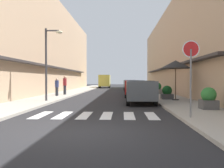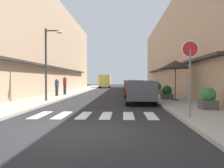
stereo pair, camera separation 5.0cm
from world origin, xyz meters
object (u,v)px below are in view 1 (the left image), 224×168
parked_car_far (132,85)px  planter_far (157,89)px  parked_car_mid (135,86)px  cafe_umbrella (176,65)px  planter_corner (209,99)px  parked_car_distant (130,84)px  pedestrian_walking_near (57,87)px  round_street_sign (191,58)px  delivery_van (105,80)px  planter_midblock (167,93)px  parked_car_near (140,89)px  pedestrian_walking_far (65,85)px  street_lamp (49,56)px

parked_car_far → planter_far: (2.36, -4.12, -0.29)m
parked_car_mid → planter_far: bearing=50.0°
parked_car_far → cafe_umbrella: size_ratio=1.45×
planter_corner → planter_far: planter_far is taller
parked_car_distant → pedestrian_walking_near: size_ratio=2.72×
round_street_sign → pedestrian_walking_near: (-8.23, 11.55, -1.40)m
delivery_van → planter_midblock: (6.52, -26.80, -0.84)m
cafe_umbrella → planter_corner: bearing=-84.8°
parked_car_near → planter_midblock: 3.09m
parked_car_far → planter_corner: parked_car_far is taller
round_street_sign → pedestrian_walking_near: round_street_sign is taller
round_street_sign → planter_midblock: 8.79m
parked_car_mid → pedestrian_walking_near: bearing=-173.6°
planter_midblock → parked_car_far: bearing=101.2°
planter_midblock → pedestrian_walking_far: (-8.68, 4.83, 0.50)m
pedestrian_walking_near → round_street_sign: bearing=-122.1°
planter_corner → round_street_sign: bearing=-121.1°
street_lamp → cafe_umbrella: bearing=6.1°
parked_car_mid → planter_far: parked_car_mid is taller
parked_car_far → planter_midblock: parked_car_far is taller
parked_car_far → street_lamp: 13.99m
parked_car_near → street_lamp: bearing=175.6°
cafe_umbrella → pedestrian_walking_near: cafe_umbrella is taller
delivery_van → pedestrian_walking_far: bearing=-95.6°
planter_midblock → planter_far: planter_far is taller
parked_car_far → delivery_van: delivery_van is taller
pedestrian_walking_far → parked_car_mid: bearing=-75.7°
parked_car_far → pedestrian_walking_far: bearing=-138.4°
street_lamp → parked_car_distant: bearing=72.6°
parked_car_mid → cafe_umbrella: bearing=-61.0°
delivery_van → planter_corner: bearing=-77.2°
parked_car_near → planter_corner: size_ratio=4.15×
planter_corner → pedestrian_walking_far: bearing=131.6°
parked_car_mid → planter_corner: parked_car_mid is taller
parked_car_mid → delivery_van: size_ratio=0.83×
street_lamp → planter_midblock: street_lamp is taller
parked_car_distant → planter_midblock: size_ratio=4.31×
parked_car_distant → parked_car_near: bearing=-90.0°
parked_car_far → planter_far: parked_car_far is taller
pedestrian_walking_far → parked_car_far: bearing=-24.6°
parked_car_mid → cafe_umbrella: 5.49m
parked_car_distant → planter_corner: 23.71m
parked_car_near → round_street_sign: bearing=-77.5°
parked_car_distant → pedestrian_walking_near: (-6.82, -14.60, 0.00)m
parked_car_mid → parked_car_far: bearing=90.0°
parked_car_far → cafe_umbrella: (2.54, -11.51, 1.65)m
parked_car_near → parked_car_distant: 19.80m
parked_car_far → parked_car_distant: (0.00, 6.91, 0.00)m
parked_car_mid → pedestrian_walking_near: size_ratio=2.91×
cafe_umbrella → pedestrian_walking_far: 10.84m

